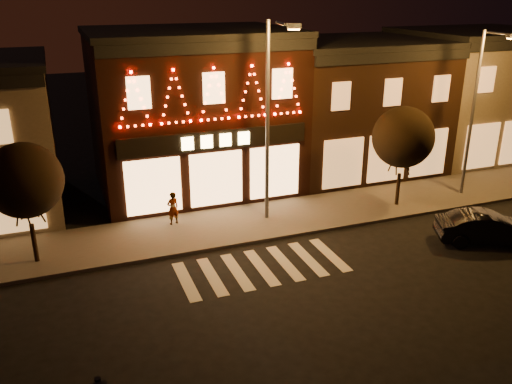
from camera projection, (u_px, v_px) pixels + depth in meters
ground at (306, 324)px, 17.40m from camera, size 120.00×120.00×0.00m
sidewalk_far at (270, 219)px, 25.02m from camera, size 44.00×4.00×0.15m
building_pulp at (193, 110)px, 28.12m from camera, size 10.20×8.34×8.30m
building_right_a at (351, 105)px, 31.41m from camera, size 9.20×8.28×7.50m
building_right_b at (474, 92)px, 34.32m from camera, size 9.20×8.28×7.80m
streetlamp_mid at (271, 109)px, 23.00m from camera, size 0.77×2.03×8.84m
streetlamp_right at (478, 102)px, 26.15m from camera, size 0.53×1.88×8.20m
tree_left at (24, 181)px, 19.89m from camera, size 2.87×2.87×4.79m
tree_right at (403, 137)px, 25.36m from camera, size 2.93×2.93×4.89m
dark_sedan at (487, 228)px, 22.67m from camera, size 4.37×2.99×1.36m
pedestrian at (173, 208)px, 24.11m from camera, size 0.64×0.51×1.53m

